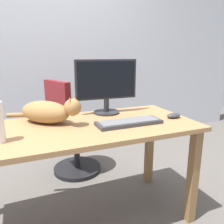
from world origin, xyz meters
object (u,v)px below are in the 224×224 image
at_px(keyboard, 129,122).
at_px(monitor, 106,85).
at_px(cat, 48,111).
at_px(computer_mouse, 174,116).
at_px(office_chair, 72,134).

bearing_deg(keyboard, monitor, 95.68).
xyz_separation_m(monitor, keyboard, (0.03, -0.33, -0.21)).
height_order(cat, computer_mouse, cat).
height_order(office_chair, monitor, monitor).
relative_size(keyboard, cat, 0.95).
distance_m(office_chair, cat, 0.76).
bearing_deg(monitor, keyboard, -84.32).
distance_m(office_chair, monitor, 0.75).
distance_m(monitor, computer_mouse, 0.55).
distance_m(keyboard, cat, 0.54).
relative_size(keyboard, computer_mouse, 4.00).
height_order(monitor, keyboard, monitor).
bearing_deg(cat, computer_mouse, -14.43).
bearing_deg(keyboard, office_chair, 104.44).
xyz_separation_m(keyboard, cat, (-0.49, 0.23, 0.07)).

